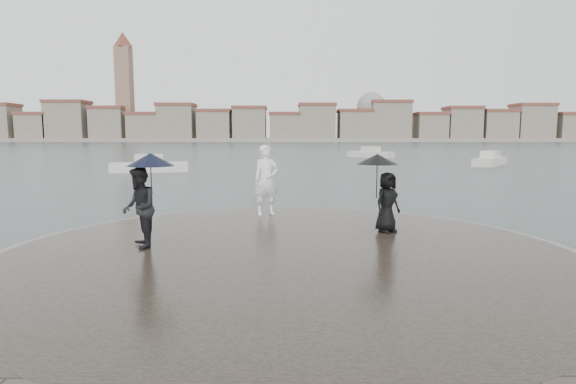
{
  "coord_description": "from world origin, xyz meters",
  "views": [
    {
      "loc": [
        -0.08,
        -6.38,
        2.81
      ],
      "look_at": [
        0.0,
        4.8,
        1.45
      ],
      "focal_mm": 30.0,
      "sensor_mm": 36.0,
      "label": 1
    }
  ],
  "objects": [
    {
      "name": "ground",
      "position": [
        0.0,
        0.0,
        0.0
      ],
      "size": [
        400.0,
        400.0,
        0.0
      ],
      "primitive_type": "plane",
      "color": "#2B3835",
      "rests_on": "ground"
    },
    {
      "name": "kerb_ring",
      "position": [
        0.0,
        3.5,
        0.16
      ],
      "size": [
        12.5,
        12.5,
        0.32
      ],
      "primitive_type": "cylinder",
      "color": "gray",
      "rests_on": "ground"
    },
    {
      "name": "quay_tip",
      "position": [
        0.0,
        3.5,
        0.18
      ],
      "size": [
        11.9,
        11.9,
        0.36
      ],
      "primitive_type": "cylinder",
      "color": "#2D261E",
      "rests_on": "ground"
    },
    {
      "name": "statue",
      "position": [
        -0.63,
        8.02,
        1.42
      ],
      "size": [
        0.9,
        0.74,
        2.11
      ],
      "primitive_type": "imported",
      "rotation": [
        0.0,
        0.0,
        0.35
      ],
      "color": "white",
      "rests_on": "quay_tip"
    },
    {
      "name": "visitor_left",
      "position": [
        -3.14,
        3.82,
        1.47
      ],
      "size": [
        1.22,
        1.12,
        2.04
      ],
      "color": "black",
      "rests_on": "quay_tip"
    },
    {
      "name": "visitor_right",
      "position": [
        2.39,
        5.48,
        1.48
      ],
      "size": [
        1.2,
        1.03,
        1.95
      ],
      "color": "black",
      "rests_on": "quay_tip"
    },
    {
      "name": "far_skyline",
      "position": [
        -6.29,
        160.71,
        5.61
      ],
      "size": [
        260.0,
        20.0,
        37.0
      ],
      "color": "gray",
      "rests_on": "ground"
    },
    {
      "name": "boats",
      "position": [
        6.04,
        38.37,
        0.38
      ],
      "size": [
        33.2,
        25.39,
        1.5
      ],
      "color": "beige",
      "rests_on": "ground"
    }
  ]
}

